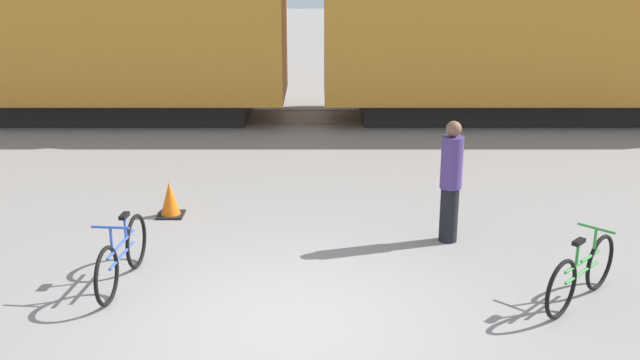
{
  "coord_description": "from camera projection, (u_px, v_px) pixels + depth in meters",
  "views": [
    {
      "loc": [
        0.36,
        -7.55,
        4.12
      ],
      "look_at": [
        0.39,
        1.81,
        1.1
      ],
      "focal_mm": 42.0,
      "sensor_mm": 36.0,
      "label": 1
    }
  ],
  "objects": [
    {
      "name": "person_in_purple",
      "position": [
        448.0,
        181.0,
        10.45
      ],
      "size": [
        0.31,
        0.31,
        1.76
      ],
      "rotation": [
        0.0,
        0.0,
        5.95
      ],
      "color": "black",
      "rests_on": "ground_plane"
    },
    {
      "name": "rail_near",
      "position": [
        302.0,
        124.0,
        17.47
      ],
      "size": [
        35.39,
        0.07,
        0.01
      ],
      "primitive_type": "cube",
      "color": "#4C4238",
      "rests_on": "ground_plane"
    },
    {
      "name": "rail_far",
      "position": [
        303.0,
        110.0,
        18.83
      ],
      "size": [
        35.39,
        0.07,
        0.01
      ],
      "primitive_type": "cube",
      "color": "#4C4238",
      "rests_on": "ground_plane"
    },
    {
      "name": "traffic_cone",
      "position": [
        168.0,
        200.0,
        11.6
      ],
      "size": [
        0.4,
        0.4,
        0.55
      ],
      "color": "black",
      "rests_on": "ground_plane"
    },
    {
      "name": "bicycle_blue",
      "position": [
        120.0,
        256.0,
        9.24
      ],
      "size": [
        0.46,
        1.77,
        0.89
      ],
      "color": "black",
      "rests_on": "ground_plane"
    },
    {
      "name": "bicycle_green",
      "position": [
        579.0,
        273.0,
        8.78
      ],
      "size": [
        1.22,
        1.28,
        0.88
      ],
      "color": "black",
      "rests_on": "ground_plane"
    },
    {
      "name": "ground_plane",
      "position": [
        286.0,
        322.0,
        8.44
      ],
      "size": [
        80.0,
        80.0,
        0.0
      ],
      "primitive_type": "plane",
      "color": "gray"
    }
  ]
}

